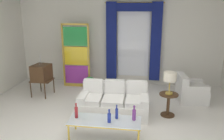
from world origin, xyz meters
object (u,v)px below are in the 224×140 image
(bottle_blue_decanter, at_px, (117,113))
(bottle_crystal_tall, at_px, (134,114))
(bottle_amber_squat, at_px, (76,112))
(round_side_table, at_px, (168,103))
(armchair_white, at_px, (190,92))
(bottle_ruby_flask, at_px, (109,117))
(stained_glass_divider, at_px, (76,57))
(peacock_figurine, at_px, (89,84))
(coffee_table, at_px, (105,121))
(couch_white_long, at_px, (114,102))
(table_lamp_brass, at_px, (170,78))
(vintage_tv, at_px, (41,73))

(bottle_blue_decanter, distance_m, bottle_crystal_tall, 0.37)
(bottle_amber_squat, distance_m, round_side_table, 2.41)
(bottle_amber_squat, bearing_deg, armchair_white, 39.90)
(bottle_amber_squat, bearing_deg, bottle_blue_decanter, 5.32)
(bottle_ruby_flask, xyz_separation_m, armchair_white, (2.06, 2.45, -0.24))
(stained_glass_divider, bearing_deg, peacock_figurine, -32.00)
(bottle_blue_decanter, xyz_separation_m, armchair_white, (1.93, 2.25, -0.25))
(armchair_white, height_order, round_side_table, armchair_white)
(coffee_table, relative_size, armchair_white, 1.72)
(couch_white_long, height_order, coffee_table, couch_white_long)
(round_side_table, distance_m, table_lamp_brass, 0.67)
(peacock_figurine, bearing_deg, bottle_blue_decanter, -65.13)
(coffee_table, xyz_separation_m, bottle_ruby_flask, (0.11, -0.09, 0.15))
(coffee_table, bearing_deg, bottle_blue_decanter, 23.84)
(coffee_table, bearing_deg, peacock_figurine, 109.89)
(coffee_table, bearing_deg, stained_glass_divider, 115.91)
(stained_glass_divider, distance_m, table_lamp_brass, 3.54)
(armchair_white, bearing_deg, bottle_ruby_flask, -130.10)
(bottle_crystal_tall, relative_size, peacock_figurine, 0.55)
(couch_white_long, distance_m, coffee_table, 1.22)
(coffee_table, bearing_deg, couch_white_long, 88.03)
(bottle_blue_decanter, height_order, peacock_figurine, bottle_blue_decanter)
(bottle_crystal_tall, relative_size, table_lamp_brass, 0.58)
(bottle_blue_decanter, xyz_separation_m, vintage_tv, (-2.62, 2.08, 0.19))
(coffee_table, distance_m, table_lamp_brass, 2.02)
(bottle_crystal_tall, bearing_deg, table_lamp_brass, 54.89)
(bottle_crystal_tall, bearing_deg, round_side_table, 54.89)
(couch_white_long, xyz_separation_m, bottle_crystal_tall, (0.57, -1.12, 0.24))
(peacock_figurine, distance_m, table_lamp_brass, 3.05)
(vintage_tv, distance_m, armchair_white, 4.57)
(bottle_amber_squat, height_order, peacock_figurine, bottle_amber_squat)
(vintage_tv, xyz_separation_m, peacock_figurine, (1.34, 0.67, -0.51))
(armchair_white, bearing_deg, table_lamp_brass, -123.70)
(bottle_amber_squat, relative_size, vintage_tv, 0.25)
(coffee_table, height_order, bottle_crystal_tall, bottle_crystal_tall)
(bottle_crystal_tall, relative_size, stained_glass_divider, 0.15)
(bottle_ruby_flask, xyz_separation_m, stained_glass_divider, (-1.65, 3.26, 0.53))
(table_lamp_brass, bearing_deg, bottle_crystal_tall, -125.11)
(coffee_table, distance_m, stained_glass_divider, 3.60)
(armchair_white, distance_m, round_side_table, 1.32)
(armchair_white, bearing_deg, stained_glass_divider, 167.61)
(bottle_crystal_tall, height_order, vintage_tv, vintage_tv)
(vintage_tv, relative_size, stained_glass_divider, 0.61)
(couch_white_long, height_order, bottle_ruby_flask, couch_white_long)
(bottle_amber_squat, height_order, stained_glass_divider, stained_glass_divider)
(bottle_ruby_flask, distance_m, armchair_white, 3.21)
(stained_glass_divider, bearing_deg, armchair_white, -12.39)
(couch_white_long, relative_size, vintage_tv, 1.32)
(bottle_crystal_tall, xyz_separation_m, table_lamp_brass, (0.82, 1.17, 0.49))
(couch_white_long, height_order, armchair_white, couch_white_long)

